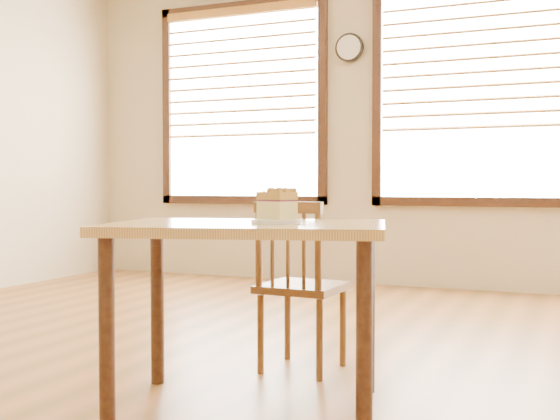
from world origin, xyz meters
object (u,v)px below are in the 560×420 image
wall_clock (349,48)px  cake_slice (277,204)px  plate (277,222)px  cafe_table_main (248,251)px  cafe_chair_main (300,285)px

wall_clock → cake_slice: 3.93m
plate → cake_slice: bearing=143.1°
cafe_table_main → plate: plate is taller
plate → cake_slice: (-0.00, 0.00, 0.07)m
wall_clock → plate: size_ratio=1.28×
cafe_chair_main → plate: bearing=105.8°
cafe_table_main → cafe_chair_main: size_ratio=1.49×
cafe_chair_main → wall_clock: bearing=-74.4°
plate → cafe_table_main: bearing=-179.6°
wall_clock → plate: 3.95m
cafe_chair_main → cafe_table_main: bearing=93.8°
wall_clock → cafe_chair_main: bearing=-76.7°
cafe_table_main → cake_slice: 0.23m
cake_slice → wall_clock: bearing=125.5°
cafe_chair_main → cake_slice: size_ratio=5.13×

